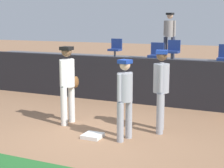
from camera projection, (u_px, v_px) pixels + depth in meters
ground_plane at (87, 139)px, 7.40m from camera, size 60.00×60.00×0.00m
first_base at (93, 136)px, 7.45m from camera, size 0.40×0.40×0.08m
player_fielder_home at (68, 80)px, 8.31m from camera, size 0.36×0.57×1.87m
player_runner_visitor at (161, 85)px, 7.69m from camera, size 0.42×0.50×1.84m
player_coach_visitor at (125, 94)px, 7.15m from camera, size 0.39×0.46×1.69m
field_wall at (143, 81)px, 10.41m from camera, size 18.00×0.26×1.37m
bleacher_platform at (166, 77)px, 12.76m from camera, size 18.00×4.80×0.91m
seat_front_center at (156, 54)px, 11.60m from camera, size 0.44×0.44×0.84m
seat_back_center at (173, 50)px, 13.17m from camera, size 0.48×0.44×0.84m
seat_back_left at (116, 48)px, 14.13m from camera, size 0.46×0.44×0.84m
spectator_hooded at (170, 33)px, 13.93m from camera, size 0.51×0.42×1.87m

